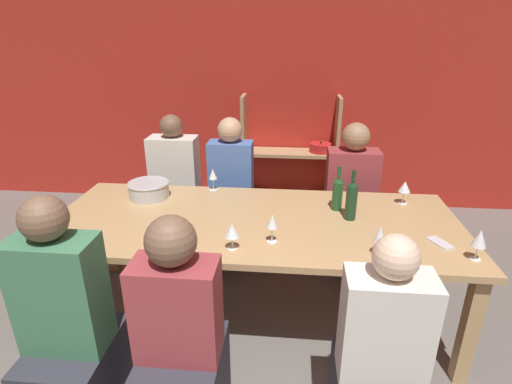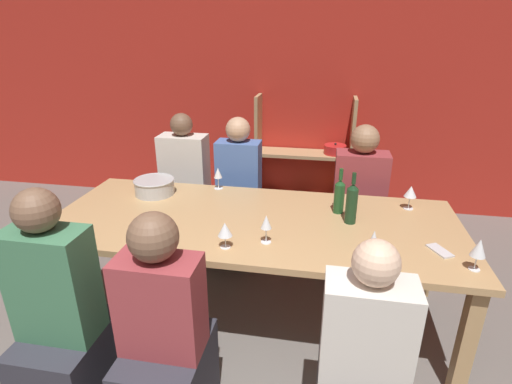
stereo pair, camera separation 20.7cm
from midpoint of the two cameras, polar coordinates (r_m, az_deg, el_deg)
The scene contains 19 objects.
wall_back_red at distance 4.43m, azimuth 4.48°, elevation 15.17°, with size 8.80×0.06×2.70m.
shelf_unit at distance 4.43m, azimuth 8.12°, elevation 2.61°, with size 1.03×0.30×1.25m.
dining_table at distance 2.61m, azimuth 1.88°, elevation -5.36°, with size 2.62×1.08×0.75m.
mixing_bowl at distance 3.02m, azimuth -12.43°, elevation 0.82°, with size 0.30×0.30×0.12m.
wine_bottle_green at distance 2.58m, azimuth 15.76°, elevation -1.52°, with size 0.07×0.07×0.33m.
wine_bottle_dark at distance 2.71m, azimuth 13.98°, elevation -0.51°, with size 0.07×0.07×0.31m.
wine_glass_red_a at distance 2.91m, azimuth 23.15°, elevation -0.07°, with size 0.08×0.08×0.17m.
wine_glass_empty_a at distance 2.26m, azimuth 4.11°, elevation -4.46°, with size 0.06×0.06×0.17m.
wine_glass_red_b at distance 2.35m, azimuth 31.51°, elevation -6.97°, with size 0.08×0.08×0.17m.
wine_glass_empty_b at distance 2.21m, azimuth -1.77°, elevation -5.46°, with size 0.08×0.08×0.15m.
wine_glass_empty_c at distance 3.03m, azimuth -3.51°, elevation 2.60°, with size 0.07×0.07×0.17m.
wine_glass_red_c at distance 2.21m, azimuth 19.07°, elevation -6.58°, with size 0.06×0.06×0.17m.
cell_phone at distance 2.49m, azimuth 27.00°, elevation -7.53°, with size 0.13×0.17×0.01m.
person_near_a at distance 2.10m, azimuth -9.81°, elevation -21.75°, with size 0.38×0.48×1.18m.
person_far_a at distance 3.48m, azimuth -0.70°, elevation -1.96°, with size 0.37×0.46×1.24m.
person_near_b at distance 2.32m, azimuth -23.37°, elevation -17.93°, with size 0.39×0.48×1.24m.
person_far_b at distance 3.67m, azimuth -8.29°, elevation -1.08°, with size 0.41×0.51×1.24m.
person_near_c at distance 2.06m, azimuth 17.75°, elevation -24.70°, with size 0.38×0.47×1.14m.
person_far_c at distance 3.47m, azimuth 15.90°, elevation -3.25°, with size 0.42×0.52×1.21m.
Camera 2 is at (0.56, -0.53, 1.88)m, focal length 28.00 mm.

